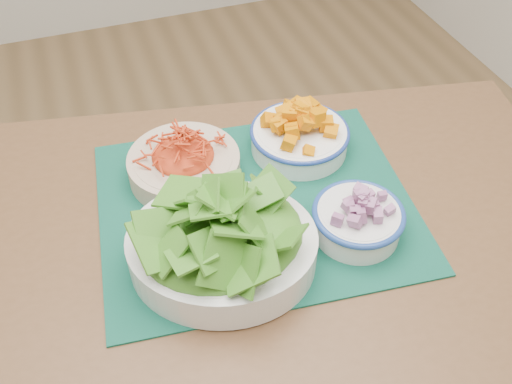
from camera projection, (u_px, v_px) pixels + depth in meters
table at (275, 273)px, 1.01m from camera, size 1.20×0.92×0.75m
placemat at (256, 205)px, 0.97m from camera, size 0.57×0.48×0.00m
carrot_bowl at (184, 160)px, 1.00m from camera, size 0.20×0.20×0.08m
squash_bowl at (300, 132)px, 1.05m from camera, size 0.18×0.18×0.09m
lettuce_bowl at (222, 235)px, 0.84m from camera, size 0.35×0.33×0.14m
onion_bowl at (358, 216)px, 0.90m from camera, size 0.18×0.18×0.08m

